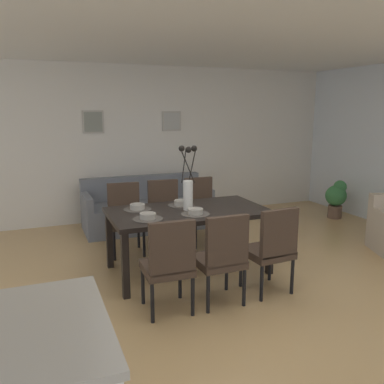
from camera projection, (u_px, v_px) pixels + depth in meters
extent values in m
plane|color=tan|center=(220.00, 292.00, 4.21)|extent=(9.00, 9.00, 0.00)
cube|color=silver|center=(139.00, 143.00, 6.90)|extent=(9.00, 0.10, 2.60)
cube|color=white|center=(207.00, 32.00, 4.04)|extent=(9.00, 7.20, 0.08)
cube|color=black|center=(188.00, 212.00, 4.63)|extent=(1.80, 0.99, 0.05)
cube|color=black|center=(234.00, 225.00, 5.41)|extent=(0.07, 0.07, 0.69)
cube|color=black|center=(109.00, 240.00, 4.80)|extent=(0.07, 0.07, 0.69)
cube|color=black|center=(270.00, 245.00, 4.61)|extent=(0.07, 0.07, 0.69)
cube|color=black|center=(125.00, 266.00, 4.01)|extent=(0.07, 0.07, 0.69)
cube|color=#3D2D23|center=(167.00, 268.00, 3.76)|extent=(0.46, 0.46, 0.08)
cube|color=#3D2D23|center=(172.00, 248.00, 3.53)|extent=(0.42, 0.08, 0.48)
cylinder|color=black|center=(180.00, 280.00, 4.04)|extent=(0.04, 0.04, 0.38)
cylinder|color=black|center=(143.00, 286.00, 3.92)|extent=(0.04, 0.04, 0.38)
cylinder|color=black|center=(193.00, 296.00, 3.69)|extent=(0.04, 0.04, 0.38)
cylinder|color=black|center=(152.00, 303.00, 3.56)|extent=(0.04, 0.04, 0.38)
cube|color=#3D2D23|center=(126.00, 223.00, 5.24)|extent=(0.47, 0.47, 0.08)
cube|color=#3D2D23|center=(124.00, 201.00, 5.37)|extent=(0.42, 0.09, 0.48)
cylinder|color=black|center=(114.00, 246.00, 5.06)|extent=(0.04, 0.04, 0.38)
cylinder|color=black|center=(144.00, 243.00, 5.17)|extent=(0.04, 0.04, 0.38)
cylinder|color=black|center=(111.00, 237.00, 5.41)|extent=(0.04, 0.04, 0.38)
cylinder|color=black|center=(139.00, 234.00, 5.52)|extent=(0.04, 0.04, 0.38)
cube|color=#3D2D23|center=(218.00, 261.00, 3.93)|extent=(0.44, 0.44, 0.08)
cube|color=#3D2D23|center=(227.00, 241.00, 3.71)|extent=(0.42, 0.06, 0.48)
cylinder|color=black|center=(227.00, 273.00, 4.22)|extent=(0.04, 0.04, 0.38)
cylinder|color=black|center=(193.00, 278.00, 4.08)|extent=(0.04, 0.04, 0.38)
cylinder|color=black|center=(244.00, 287.00, 3.87)|extent=(0.04, 0.04, 0.38)
cylinder|color=black|center=(208.00, 294.00, 3.74)|extent=(0.04, 0.04, 0.38)
cube|color=#3D2D23|center=(167.00, 218.00, 5.46)|extent=(0.47, 0.47, 0.08)
cube|color=#3D2D23|center=(163.00, 197.00, 5.59)|extent=(0.42, 0.09, 0.48)
cylinder|color=black|center=(156.00, 240.00, 5.27)|extent=(0.04, 0.04, 0.38)
cylinder|color=black|center=(184.00, 237.00, 5.39)|extent=(0.04, 0.04, 0.38)
cylinder|color=black|center=(150.00, 232.00, 5.63)|extent=(0.04, 0.04, 0.38)
cylinder|color=black|center=(176.00, 230.00, 5.74)|extent=(0.04, 0.04, 0.38)
cube|color=#3D2D23|center=(267.00, 252.00, 4.17)|extent=(0.47, 0.47, 0.08)
cube|color=#3D2D23|center=(279.00, 233.00, 3.95)|extent=(0.42, 0.09, 0.48)
cylinder|color=black|center=(270.00, 264.00, 4.47)|extent=(0.04, 0.04, 0.38)
cylinder|color=black|center=(241.00, 270.00, 4.30)|extent=(0.04, 0.04, 0.38)
cylinder|color=black|center=(292.00, 276.00, 4.13)|extent=(0.04, 0.04, 0.38)
cylinder|color=black|center=(262.00, 283.00, 3.97)|extent=(0.04, 0.04, 0.38)
cube|color=#3D2D23|center=(203.00, 215.00, 5.66)|extent=(0.44, 0.44, 0.08)
cube|color=#3D2D23|center=(198.00, 194.00, 5.78)|extent=(0.42, 0.06, 0.48)
cylinder|color=black|center=(196.00, 236.00, 5.47)|extent=(0.04, 0.04, 0.38)
cylinder|color=black|center=(221.00, 233.00, 5.60)|extent=(0.04, 0.04, 0.38)
cylinder|color=black|center=(186.00, 228.00, 5.81)|extent=(0.04, 0.04, 0.38)
cylinder|color=black|center=(210.00, 225.00, 5.95)|extent=(0.04, 0.04, 0.38)
cylinder|color=white|center=(188.00, 195.00, 4.59)|extent=(0.11, 0.11, 0.34)
cylinder|color=black|center=(192.00, 166.00, 4.57)|extent=(0.05, 0.12, 0.37)
sphere|color=black|center=(194.00, 148.00, 4.54)|extent=(0.07, 0.07, 0.07)
cylinder|color=black|center=(184.00, 166.00, 4.56)|extent=(0.08, 0.05, 0.38)
sphere|color=black|center=(182.00, 148.00, 4.54)|extent=(0.07, 0.07, 0.07)
cylinder|color=black|center=(188.00, 167.00, 4.47)|extent=(0.15, 0.06, 0.36)
sphere|color=black|center=(188.00, 150.00, 4.40)|extent=(0.07, 0.07, 0.07)
cylinder|color=#4C4742|center=(148.00, 219.00, 4.23)|extent=(0.32, 0.32, 0.01)
cylinder|color=#B2ADA3|center=(148.00, 216.00, 4.22)|extent=(0.17, 0.17, 0.06)
cylinder|color=gray|center=(148.00, 214.00, 4.22)|extent=(0.13, 0.13, 0.04)
cylinder|color=#4C4742|center=(137.00, 209.00, 4.64)|extent=(0.32, 0.32, 0.01)
cylinder|color=#B2ADA3|center=(137.00, 207.00, 4.63)|extent=(0.17, 0.17, 0.06)
cylinder|color=gray|center=(137.00, 205.00, 4.63)|extent=(0.13, 0.13, 0.04)
cylinder|color=#4C4742|center=(195.00, 214.00, 4.42)|extent=(0.32, 0.32, 0.01)
cylinder|color=#B2ADA3|center=(195.00, 211.00, 4.42)|extent=(0.17, 0.17, 0.06)
cylinder|color=gray|center=(195.00, 210.00, 4.41)|extent=(0.13, 0.13, 0.04)
cylinder|color=#4C4742|center=(181.00, 205.00, 4.83)|extent=(0.32, 0.32, 0.01)
cylinder|color=#B2ADA3|center=(181.00, 203.00, 4.83)|extent=(0.17, 0.17, 0.06)
cylinder|color=gray|center=(181.00, 201.00, 4.82)|extent=(0.13, 0.13, 0.04)
cube|color=slate|center=(148.00, 215.00, 6.45)|extent=(1.99, 0.84, 0.42)
cube|color=slate|center=(142.00, 187.00, 6.68)|extent=(1.99, 0.16, 0.38)
cube|color=slate|center=(202.00, 192.00, 6.73)|extent=(0.10, 0.84, 0.20)
cube|color=slate|center=(86.00, 201.00, 6.05)|extent=(0.10, 0.84, 0.20)
cube|color=#B2ADA3|center=(93.00, 122.00, 6.49)|extent=(0.34, 0.02, 0.37)
cube|color=gray|center=(93.00, 122.00, 6.48)|extent=(0.29, 0.01, 0.32)
cube|color=#B2ADA3|center=(172.00, 121.00, 6.97)|extent=(0.34, 0.02, 0.34)
cube|color=#B2B2AD|center=(172.00, 121.00, 6.96)|extent=(0.29, 0.01, 0.29)
cylinder|color=brown|center=(335.00, 212.00, 7.07)|extent=(0.24, 0.24, 0.22)
sphere|color=#387A42|center=(336.00, 196.00, 7.01)|extent=(0.36, 0.36, 0.36)
sphere|color=#387A42|center=(340.00, 187.00, 6.97)|extent=(0.22, 0.22, 0.22)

